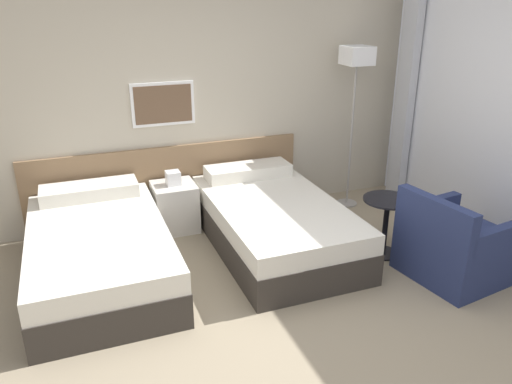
{
  "coord_description": "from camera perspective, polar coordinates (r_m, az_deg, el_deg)",
  "views": [
    {
      "loc": [
        -1.5,
        -2.75,
        2.3
      ],
      "look_at": [
        0.02,
        1.21,
        0.62
      ],
      "focal_mm": 35.0,
      "sensor_mm": 36.0,
      "label": 1
    }
  ],
  "objects": [
    {
      "name": "nightstand",
      "position": [
        5.25,
        -9.25,
        -1.59
      ],
      "size": [
        0.43,
        0.43,
        0.64
      ],
      "color": "beige",
      "rests_on": "ground_plane"
    },
    {
      "name": "wall_headboard",
      "position": [
        5.37,
        -4.87,
        10.76
      ],
      "size": [
        10.0,
        0.1,
        2.7
      ],
      "color": "#B7AD99",
      "rests_on": "ground_plane"
    },
    {
      "name": "armchair",
      "position": [
        4.67,
        21.81,
        -5.95
      ],
      "size": [
        0.9,
        0.88,
        0.79
      ],
      "rotation": [
        0.0,
        0.0,
        1.72
      ],
      "color": "navy",
      "rests_on": "ground_plane"
    },
    {
      "name": "bed_near_door",
      "position": [
        4.53,
        -17.45,
        -6.47
      ],
      "size": [
        1.13,
        1.97,
        0.6
      ],
      "color": "#332D28",
      "rests_on": "ground_plane"
    },
    {
      "name": "floor_lamp",
      "position": [
        5.59,
        11.38,
        13.6
      ],
      "size": [
        0.29,
        0.29,
        1.8
      ],
      "color": "#9E9993",
      "rests_on": "ground_plane"
    },
    {
      "name": "ground_plane",
      "position": [
        3.89,
        6.38,
        -14.86
      ],
      "size": [
        16.0,
        16.0,
        0.0
      ],
      "primitive_type": "plane",
      "color": "gray"
    },
    {
      "name": "bed_near_window",
      "position": [
        4.85,
        2.06,
        -3.49
      ],
      "size": [
        1.13,
        1.97,
        0.6
      ],
      "color": "#332D28",
      "rests_on": "ground_plane"
    },
    {
      "name": "side_table",
      "position": [
        4.78,
        14.68,
        -2.64
      ],
      "size": [
        0.45,
        0.45,
        0.57
      ],
      "color": "black",
      "rests_on": "ground_plane"
    }
  ]
}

